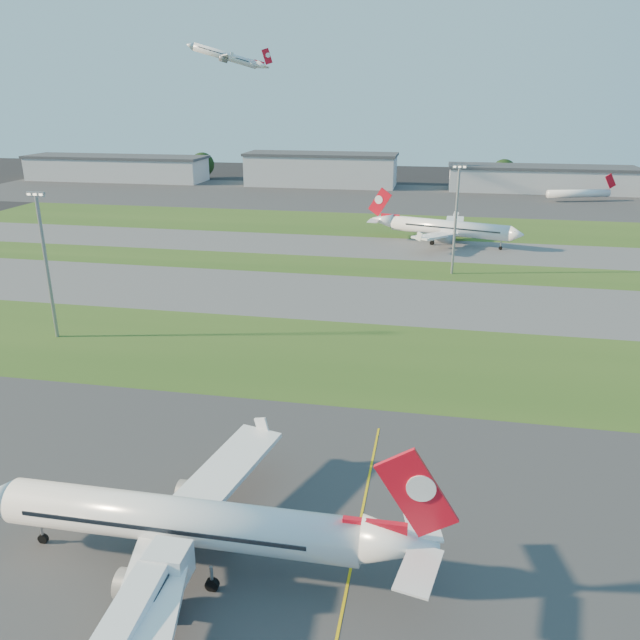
% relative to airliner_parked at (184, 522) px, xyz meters
% --- Properties ---
extents(ground, '(700.00, 700.00, 0.00)m').
position_rel_airliner_parked_xyz_m(ground, '(10.04, -2.10, -4.51)').
color(ground, black).
rests_on(ground, ground).
extents(apron_near, '(300.00, 70.00, 0.01)m').
position_rel_airliner_parked_xyz_m(apron_near, '(10.04, -2.10, -4.50)').
color(apron_near, '#333335').
rests_on(apron_near, ground).
extents(grass_strip_a, '(300.00, 34.00, 0.01)m').
position_rel_airliner_parked_xyz_m(grass_strip_a, '(10.04, 49.90, -4.50)').
color(grass_strip_a, '#2B4E1A').
rests_on(grass_strip_a, ground).
extents(taxiway_a, '(300.00, 32.00, 0.01)m').
position_rel_airliner_parked_xyz_m(taxiway_a, '(10.04, 82.90, -4.50)').
color(taxiway_a, '#515154').
rests_on(taxiway_a, ground).
extents(grass_strip_b, '(300.00, 18.00, 0.01)m').
position_rel_airliner_parked_xyz_m(grass_strip_b, '(10.04, 107.90, -4.50)').
color(grass_strip_b, '#2B4E1A').
rests_on(grass_strip_b, ground).
extents(taxiway_b, '(300.00, 26.00, 0.01)m').
position_rel_airliner_parked_xyz_m(taxiway_b, '(10.04, 129.90, -4.50)').
color(taxiway_b, '#515154').
rests_on(taxiway_b, ground).
extents(grass_strip_c, '(300.00, 40.00, 0.01)m').
position_rel_airliner_parked_xyz_m(grass_strip_c, '(10.04, 162.90, -4.50)').
color(grass_strip_c, '#2B4E1A').
rests_on(grass_strip_c, ground).
extents(apron_far, '(400.00, 80.00, 0.01)m').
position_rel_airliner_parked_xyz_m(apron_far, '(10.04, 222.90, -4.50)').
color(apron_far, '#333335').
rests_on(apron_far, ground).
extents(yellow_line, '(0.25, 60.00, 0.02)m').
position_rel_airliner_parked_xyz_m(yellow_line, '(15.04, -2.10, -4.51)').
color(yellow_line, gold).
rests_on(yellow_line, ground).
extents(airliner_parked, '(41.12, 34.93, 12.84)m').
position_rel_airliner_parked_xyz_m(airliner_parked, '(0.00, 0.00, 0.00)').
color(airliner_parked, white).
rests_on(airliner_parked, ground).
extents(airliner_taxiing, '(41.56, 34.97, 13.33)m').
position_rel_airliner_parked_xyz_m(airliner_taxiing, '(23.99, 137.94, 0.17)').
color(airliner_taxiing, white).
rests_on(airliner_taxiing, ground).
extents(airliner_departing, '(31.47, 26.60, 10.23)m').
position_rel_airliner_parked_xyz_m(airliner_departing, '(-69.66, 224.10, 51.46)').
color(airliner_departing, white).
extents(mini_jet_near, '(27.88, 10.57, 9.48)m').
position_rel_airliner_parked_xyz_m(mini_jet_near, '(76.50, 226.48, -1.23)').
color(mini_jet_near, white).
rests_on(mini_jet_near, ground).
extents(light_mast_west, '(3.20, 0.70, 25.80)m').
position_rel_airliner_parked_xyz_m(light_mast_west, '(-44.96, 49.90, 10.30)').
color(light_mast_west, gray).
rests_on(light_mast_west, ground).
extents(light_mast_centre, '(3.20, 0.70, 25.80)m').
position_rel_airliner_parked_xyz_m(light_mast_centre, '(25.04, 105.90, 10.30)').
color(light_mast_centre, gray).
rests_on(light_mast_centre, ground).
extents(hangar_far_west, '(91.80, 23.00, 12.20)m').
position_rel_airliner_parked_xyz_m(hangar_far_west, '(-139.96, 252.90, 1.63)').
color(hangar_far_west, '#9DA0A5').
rests_on(hangar_far_west, ground).
extents(hangar_west, '(71.40, 23.00, 15.20)m').
position_rel_airliner_parked_xyz_m(hangar_west, '(-34.96, 252.90, 3.13)').
color(hangar_west, '#9DA0A5').
rests_on(hangar_west, ground).
extents(hangar_east, '(81.60, 23.00, 11.20)m').
position_rel_airliner_parked_xyz_m(hangar_east, '(65.04, 252.90, 1.13)').
color(hangar_east, '#9DA0A5').
rests_on(hangar_east, ground).
extents(tree_far_west, '(11.00, 11.00, 12.00)m').
position_rel_airliner_parked_xyz_m(tree_far_west, '(-179.96, 265.90, 1.98)').
color(tree_far_west, black).
rests_on(tree_far_west, ground).
extents(tree_west, '(12.10, 12.10, 13.20)m').
position_rel_airliner_parked_xyz_m(tree_west, '(-99.96, 267.90, 2.63)').
color(tree_west, black).
rests_on(tree_west, ground).
extents(tree_mid_west, '(9.90, 9.90, 10.80)m').
position_rel_airliner_parked_xyz_m(tree_mid_west, '(-9.96, 263.90, 1.33)').
color(tree_mid_west, black).
rests_on(tree_mid_west, ground).
extents(tree_mid_east, '(11.55, 11.55, 12.60)m').
position_rel_airliner_parked_xyz_m(tree_mid_east, '(50.04, 266.90, 2.30)').
color(tree_mid_east, black).
rests_on(tree_mid_east, ground).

